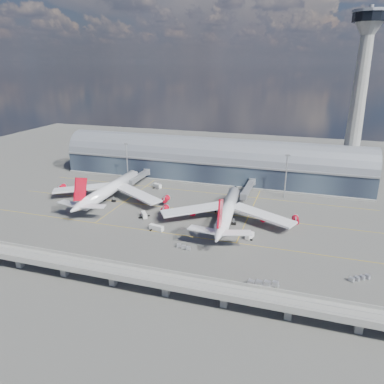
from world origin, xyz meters
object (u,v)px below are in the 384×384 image
(floodlight_mast_left, at_px, (127,162))
(cargo_train_2, at_px, (360,278))
(service_truck_4, at_px, (219,209))
(service_truck_5, at_px, (157,186))
(service_truck_2, at_px, (156,228))
(control_tower, at_px, (358,104))
(floodlight_mast_right, at_px, (286,175))
(airliner_right, at_px, (228,211))
(airliner_left, at_px, (109,190))
(cargo_train_1, at_px, (263,283))
(service_truck_1, at_px, (79,205))
(service_truck_3, at_px, (250,236))
(service_truck_0, at_px, (144,215))
(cargo_train_0, at_px, (184,247))

(floodlight_mast_left, relative_size, cargo_train_2, 3.19)
(service_truck_4, relative_size, service_truck_5, 0.93)
(floodlight_mast_left, xyz_separation_m, service_truck_2, (46.96, -63.82, -12.27))
(control_tower, distance_m, floodlight_mast_right, 58.76)
(floodlight_mast_left, distance_m, service_truck_5, 27.15)
(floodlight_mast_left, distance_m, airliner_right, 88.58)
(airliner_left, bearing_deg, cargo_train_1, -32.68)
(service_truck_1, xyz_separation_m, service_truck_3, (93.44, -9.09, -0.23))
(airliner_left, relative_size, service_truck_3, 13.07)
(floodlight_mast_right, distance_m, airliner_right, 50.85)
(service_truck_4, xyz_separation_m, service_truck_5, (-45.68, 25.57, -0.11))
(service_truck_0, bearing_deg, control_tower, 2.05)
(service_truck_3, relative_size, cargo_train_2, 0.70)
(cargo_train_1, bearing_deg, airliner_right, 37.54)
(cargo_train_0, xyz_separation_m, cargo_train_2, (68.16, -3.23, -0.02))
(floodlight_mast_right, relative_size, service_truck_2, 3.43)
(floodlight_mast_left, distance_m, cargo_train_2, 155.87)
(airliner_left, distance_m, airliner_right, 70.91)
(control_tower, bearing_deg, airliner_left, -154.13)
(floodlight_mast_left, height_order, airliner_right, floodlight_mast_left)
(floodlight_mast_right, xyz_separation_m, airliner_right, (-23.70, -44.31, -7.79))
(airliner_right, bearing_deg, floodlight_mast_left, 144.52)
(control_tower, bearing_deg, service_truck_2, -133.80)
(control_tower, bearing_deg, floodlight_mast_right, -141.34)
(airliner_left, height_order, service_truck_4, airliner_left)
(floodlight_mast_right, xyz_separation_m, cargo_train_2, (33.05, -80.17, -12.87))
(floodlight_mast_right, bearing_deg, control_tower, 38.66)
(airliner_right, height_order, cargo_train_1, airliner_right)
(control_tower, height_order, service_truck_1, control_tower)
(control_tower, height_order, floodlight_mast_left, control_tower)
(floodlight_mast_right, height_order, cargo_train_0, floodlight_mast_right)
(service_truck_5, bearing_deg, cargo_train_2, -98.01)
(airliner_right, distance_m, service_truck_1, 80.29)
(service_truck_2, relative_size, service_truck_5, 1.21)
(service_truck_1, bearing_deg, service_truck_5, -45.36)
(floodlight_mast_right, distance_m, service_truck_4, 46.10)
(service_truck_1, bearing_deg, control_tower, -74.13)
(control_tower, height_order, airliner_left, control_tower)
(service_truck_4, bearing_deg, cargo_train_2, -52.89)
(service_truck_0, height_order, service_truck_4, service_truck_4)
(control_tower, bearing_deg, airliner_right, -129.07)
(airliner_right, distance_m, service_truck_3, 20.42)
(airliner_left, height_order, cargo_train_1, airliner_left)
(cargo_train_2, bearing_deg, service_truck_4, 86.69)
(airliner_right, bearing_deg, service_truck_5, 139.05)
(floodlight_mast_left, relative_size, service_truck_1, 4.57)
(airliner_right, relative_size, service_truck_3, 12.68)
(airliner_right, bearing_deg, service_truck_1, 178.66)
(floodlight_mast_left, distance_m, cargo_train_1, 138.53)
(airliner_left, height_order, service_truck_0, airliner_left)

